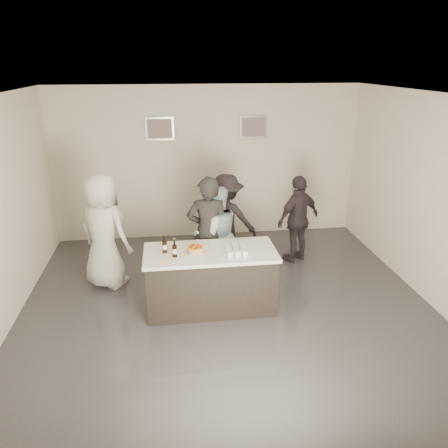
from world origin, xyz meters
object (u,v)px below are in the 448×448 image
at_px(person_guest_back, 226,220).
at_px(beer_bottle_b, 175,248).
at_px(beer_bottle_a, 165,244).
at_px(person_main_blue, 216,235).
at_px(person_guest_right, 298,219).
at_px(person_main_black, 208,232).
at_px(cake, 195,250).
at_px(bar_counter, 211,280).
at_px(person_guest_left, 104,232).

bearing_deg(person_guest_back, beer_bottle_b, 75.72).
bearing_deg(beer_bottle_a, beer_bottle_b, -50.91).
height_order(person_main_blue, person_guest_right, person_main_blue).
bearing_deg(person_main_black, beer_bottle_b, 59.97).
bearing_deg(person_main_black, person_guest_back, -114.10).
bearing_deg(beer_bottle_a, cake, -8.35).
relative_size(person_main_black, person_main_blue, 1.12).
bearing_deg(person_guest_right, person_main_black, -5.23).
bearing_deg(beer_bottle_b, cake, 19.59).
bearing_deg(beer_bottle_a, person_guest_right, 30.56).
distance_m(person_guest_right, person_guest_back, 1.28).
distance_m(bar_counter, person_main_blue, 0.94).
height_order(beer_bottle_a, beer_bottle_b, same).
bearing_deg(person_guest_right, person_main_blue, -7.75).
height_order(beer_bottle_b, person_guest_back, person_guest_back).
relative_size(person_main_black, person_guest_back, 1.11).
bearing_deg(person_guest_back, person_main_blue, 84.24).
xyz_separation_m(bar_counter, person_guest_back, (0.43, 1.49, 0.36)).
relative_size(person_guest_right, person_guest_back, 0.97).
distance_m(person_main_blue, person_guest_left, 1.76).
bearing_deg(person_main_black, person_guest_left, -4.53).
relative_size(bar_counter, person_main_black, 1.04).
bearing_deg(person_guest_right, person_guest_back, -31.36).
distance_m(person_main_black, person_guest_right, 1.81).
xyz_separation_m(person_main_blue, person_guest_back, (0.25, 0.64, 0.01)).
relative_size(person_main_blue, person_guest_back, 0.99).
relative_size(bar_counter, person_guest_back, 1.15).
relative_size(person_guest_left, person_guest_right, 1.16).
bearing_deg(person_guest_left, bar_counter, -174.99).
xyz_separation_m(beer_bottle_a, person_guest_back, (1.06, 1.45, -0.22)).
xyz_separation_m(bar_counter, person_main_blue, (0.18, 0.85, 0.35)).
xyz_separation_m(person_main_blue, person_guest_right, (1.52, 0.56, -0.01)).
bearing_deg(person_guest_right, person_guest_left, -19.45).
bearing_deg(person_guest_left, beer_bottle_a, 172.25).
bearing_deg(person_main_black, bar_counter, 89.31).
relative_size(bar_counter, person_guest_right, 1.18).
distance_m(beer_bottle_a, person_main_black, 0.96).
relative_size(person_main_black, person_guest_right, 1.14).
height_order(cake, person_main_blue, person_main_blue).
relative_size(beer_bottle_a, person_guest_left, 0.14).
height_order(cake, person_main_black, person_main_black).
distance_m(cake, person_guest_back, 1.65).
bearing_deg(person_main_blue, bar_counter, 61.15).
xyz_separation_m(bar_counter, person_main_black, (0.04, 0.72, 0.45)).
height_order(bar_counter, person_guest_right, person_guest_right).
bearing_deg(person_guest_left, cake, -179.35).
xyz_separation_m(bar_counter, person_guest_left, (-1.57, 0.92, 0.47)).
bearing_deg(cake, person_guest_right, 36.95).
bearing_deg(person_guest_back, beer_bottle_a, 69.42).
xyz_separation_m(beer_bottle_a, person_guest_left, (-0.94, 0.88, -0.11)).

